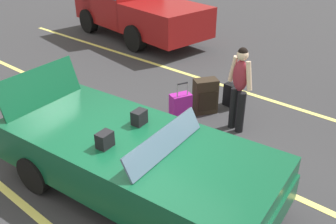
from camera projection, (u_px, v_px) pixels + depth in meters
The scene contains 9 objects.
ground_plane at pixel (137, 191), 5.56m from camera, with size 80.00×80.00×0.00m, color #333335.
lot_line_mid at pixel (193, 150), 6.51m from camera, with size 18.00×0.12×0.01m, color #EAE066.
lot_line_far at pixel (264, 98), 8.33m from camera, with size 18.00×0.12×0.01m, color #EAE066.
convertible_car at pixel (147, 164), 5.17m from camera, with size 4.29×2.16×1.53m.
suitcase_large_black at pixel (205, 96), 7.59m from camera, with size 0.50×0.55×0.74m.
suitcase_medium_bright at pixel (180, 109), 7.24m from camera, with size 0.38×0.46×0.89m.
suitcase_small_carryon at pixel (232, 95), 7.90m from camera, with size 0.36×0.24×0.82m.
traveler_person at pixel (239, 85), 6.71m from camera, with size 0.60×0.30×1.65m.
parked_pickup_truck_near at pixel (131, 2), 12.08m from camera, with size 5.23×2.66×2.10m.
Camera 1 is at (3.13, -2.99, 3.72)m, focal length 39.24 mm.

